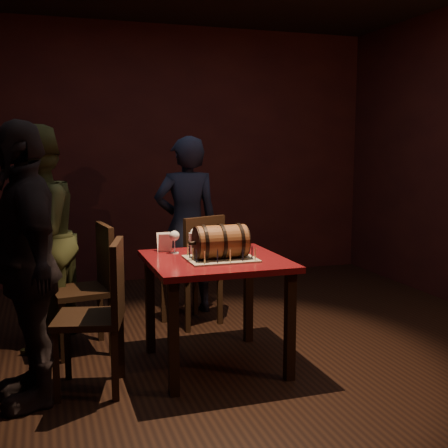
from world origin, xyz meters
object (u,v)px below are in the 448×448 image
object	(u,v)px
wine_glass_left	(174,237)
person_left_front	(25,264)
chair_left_front	(102,307)
person_back	(187,225)
chair_left_rear	(92,280)
pub_table	(215,274)
pint_of_ale	(194,244)
chair_back	(197,264)
wine_glass_mid	(195,234)
wine_glass_right	(218,233)
barrel_cake	(221,242)
person_left_rear	(35,238)

from	to	relation	value
wine_glass_left	person_left_front	size ratio (longest dim) A/B	0.10
chair_left_front	wine_glass_left	bearing A→B (deg)	36.03
person_back	person_left_front	xyz separation A→B (m)	(-1.32, -1.46, 0.03)
chair_left_rear	pub_table	bearing A→B (deg)	-36.25
pint_of_ale	chair_left_front	size ratio (longest dim) A/B	0.16
pub_table	chair_back	xyz separation A→B (m)	(0.11, 0.87, -0.12)
chair_left_rear	person_left_front	size ratio (longest dim) A/B	0.57
chair_left_rear	wine_glass_mid	bearing A→B (deg)	-18.66
person_back	person_left_front	size ratio (longest dim) A/B	0.96
chair_back	chair_left_front	size ratio (longest dim) A/B	1.00
wine_glass_mid	wine_glass_right	distance (m)	0.17
chair_back	chair_left_rear	bearing A→B (deg)	-160.89
chair_left_rear	chair_left_front	size ratio (longest dim) A/B	1.00
pub_table	barrel_cake	world-z (taller)	barrel_cake
person_left_rear	wine_glass_right	bearing A→B (deg)	90.28
chair_left_rear	person_back	world-z (taller)	person_back
pub_table	barrel_cake	xyz separation A→B (m)	(0.02, -0.06, 0.23)
wine_glass_mid	wine_glass_left	bearing A→B (deg)	-156.09
pub_table	wine_glass_left	size ratio (longest dim) A/B	5.59
barrel_cake	chair_back	distance (m)	1.00
pub_table	pint_of_ale	distance (m)	0.27
chair_left_front	person_left_rear	world-z (taller)	person_left_rear
chair_left_rear	chair_left_front	bearing A→B (deg)	-90.34
barrel_cake	person_left_front	world-z (taller)	person_left_front
wine_glass_right	person_left_rear	xyz separation A→B (m)	(-1.27, 0.47, -0.04)
barrel_cake	person_left_rear	world-z (taller)	person_left_rear
wine_glass_right	pint_of_ale	size ratio (longest dim) A/B	1.07
wine_glass_mid	person_left_front	distance (m)	1.25
barrel_cake	chair_back	xyz separation A→B (m)	(0.09, 0.93, -0.35)
pint_of_ale	chair_left_front	world-z (taller)	chair_left_front
chair_back	pint_of_ale	bearing A→B (deg)	-106.85
wine_glass_mid	chair_left_rear	bearing A→B (deg)	161.34
wine_glass_left	person_left_rear	xyz separation A→B (m)	(-0.93, 0.52, -0.04)
pub_table	barrel_cake	size ratio (longest dim) A/B	2.27
chair_left_rear	wine_glass_right	bearing A→B (deg)	-16.38
wine_glass_right	chair_left_front	distance (m)	1.05
barrel_cake	wine_glass_right	xyz separation A→B (m)	(0.09, 0.37, -0.00)
chair_back	barrel_cake	bearing A→B (deg)	-95.54
pub_table	wine_glass_left	distance (m)	0.40
pint_of_ale	person_left_rear	size ratio (longest dim) A/B	0.09
person_left_front	barrel_cake	bearing A→B (deg)	84.30
wine_glass_right	wine_glass_left	bearing A→B (deg)	-170.29
wine_glass_right	chair_left_front	xyz separation A→B (m)	(-0.88, -0.46, -0.35)
person_left_rear	person_left_front	world-z (taller)	person_left_rear
barrel_cake	wine_glass_right	world-z (taller)	barrel_cake
chair_back	chair_left_rear	xyz separation A→B (m)	(-0.88, -0.30, 0.00)
barrel_cake	wine_glass_right	distance (m)	0.38
wine_glass_right	chair_back	xyz separation A→B (m)	(-0.00, 0.56, -0.35)
pub_table	wine_glass_mid	distance (m)	0.40
barrel_cake	chair_left_rear	world-z (taller)	barrel_cake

